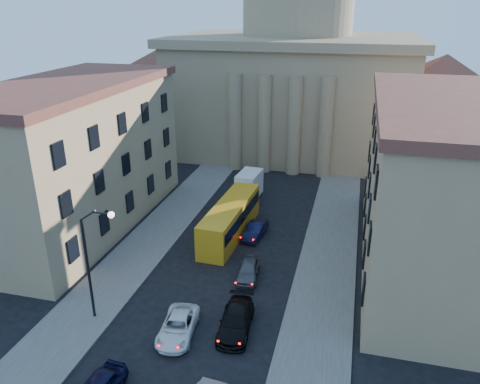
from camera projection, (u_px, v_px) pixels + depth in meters
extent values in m
cube|color=#54514D|center=(142.00, 250.00, 43.62)|extent=(5.00, 60.00, 0.15)
cube|color=#54514D|center=(325.00, 274.00, 39.72)|extent=(5.00, 60.00, 0.15)
cube|color=#897654|center=(294.00, 96.00, 72.77)|extent=(34.00, 26.00, 16.00)
cube|color=#897654|center=(297.00, 39.00, 69.60)|extent=(35.50, 27.50, 1.20)
cylinder|color=#897654|center=(298.00, 13.00, 68.24)|extent=(16.00, 16.00, 8.00)
cube|color=#897654|center=(165.00, 107.00, 76.74)|extent=(13.00, 13.00, 11.00)
cone|color=brown|center=(162.00, 60.00, 73.91)|extent=(26.02, 26.02, 4.00)
cube|color=#897654|center=(437.00, 122.00, 67.11)|extent=(13.00, 13.00, 11.00)
cone|color=brown|center=(445.00, 69.00, 64.28)|extent=(26.02, 26.02, 4.00)
cylinder|color=#897654|center=(235.00, 123.00, 62.87)|extent=(1.80, 1.80, 13.00)
cylinder|color=#897654|center=(264.00, 124.00, 61.95)|extent=(1.80, 1.80, 13.00)
cylinder|color=#897654|center=(294.00, 126.00, 61.04)|extent=(1.80, 1.80, 13.00)
cylinder|color=#897654|center=(325.00, 128.00, 60.12)|extent=(1.80, 1.80, 13.00)
cube|color=tan|center=(75.00, 160.00, 46.54)|extent=(11.00, 26.00, 14.00)
cube|color=brown|center=(65.00, 85.00, 43.79)|extent=(11.60, 26.60, 0.80)
cube|color=tan|center=(439.00, 191.00, 38.75)|extent=(11.00, 26.00, 14.00)
cube|color=brown|center=(454.00, 104.00, 35.99)|extent=(11.60, 26.60, 0.80)
cylinder|color=black|center=(88.00, 271.00, 32.94)|extent=(0.20, 0.20, 8.00)
cylinder|color=black|center=(88.00, 215.00, 31.17)|extent=(1.30, 0.12, 0.96)
cylinder|color=black|center=(101.00, 213.00, 30.83)|extent=(1.30, 0.12, 0.12)
sphere|color=white|center=(111.00, 215.00, 30.67)|extent=(0.44, 0.44, 0.44)
imported|color=white|center=(178.00, 326.00, 32.41)|extent=(2.85, 5.18, 1.37)
imported|color=black|center=(236.00, 321.00, 32.88)|extent=(2.59, 5.47, 1.54)
imported|color=#48494D|center=(248.00, 270.00, 39.16)|extent=(2.07, 4.34, 1.43)
imported|color=black|center=(255.00, 230.00, 46.03)|extent=(1.95, 4.39, 1.40)
cube|color=orange|center=(230.00, 219.00, 46.06)|extent=(3.30, 11.96, 3.34)
cube|color=black|center=(230.00, 215.00, 45.86)|extent=(3.33, 11.32, 1.18)
cylinder|color=black|center=(204.00, 248.00, 42.98)|extent=(0.38, 1.09, 1.08)
cylinder|color=black|center=(227.00, 252.00, 42.39)|extent=(0.38, 1.09, 1.08)
cylinder|color=black|center=(233.00, 211.00, 50.59)|extent=(0.38, 1.09, 1.08)
cylinder|color=black|center=(253.00, 214.00, 50.00)|extent=(0.38, 1.09, 1.08)
cube|color=silver|center=(242.00, 197.00, 52.82)|extent=(2.38, 2.47, 2.30)
cube|color=black|center=(239.00, 198.00, 51.75)|extent=(2.11, 0.29, 1.05)
cube|color=silver|center=(249.00, 184.00, 54.88)|extent=(2.62, 4.19, 2.97)
cylinder|color=black|center=(233.00, 203.00, 53.05)|extent=(0.34, 0.88, 0.86)
cylinder|color=black|center=(249.00, 205.00, 52.47)|extent=(0.34, 0.88, 0.86)
cylinder|color=black|center=(244.00, 191.00, 56.40)|extent=(0.34, 0.88, 0.86)
cylinder|color=black|center=(259.00, 193.00, 55.82)|extent=(0.34, 0.88, 0.86)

